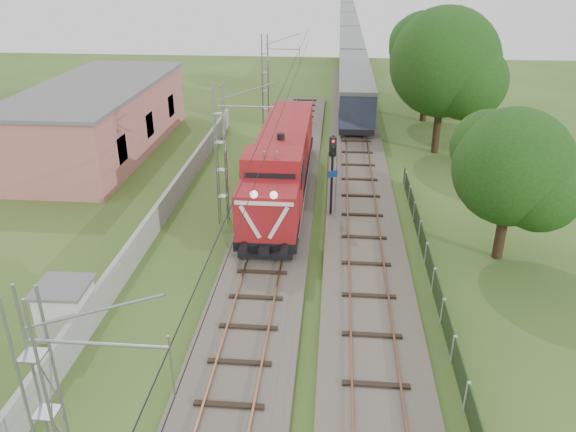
# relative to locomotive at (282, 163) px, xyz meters

# --- Properties ---
(ground) EXTENTS (140.00, 140.00, 0.00)m
(ground) POSITION_rel_locomotive_xyz_m (0.00, -15.83, -2.33)
(ground) COLOR #354F1D
(ground) RESTS_ON ground
(track_main) EXTENTS (4.20, 70.00, 0.45)m
(track_main) POSITION_rel_locomotive_xyz_m (0.00, -8.83, -2.15)
(track_main) COLOR #6B6054
(track_main) RESTS_ON ground
(track_side) EXTENTS (4.20, 80.00, 0.45)m
(track_side) POSITION_rel_locomotive_xyz_m (5.00, 4.17, -2.15)
(track_side) COLOR #6B6054
(track_side) RESTS_ON ground
(catenary) EXTENTS (3.31, 70.00, 8.00)m
(catenary) POSITION_rel_locomotive_xyz_m (-2.95, -3.83, 1.72)
(catenary) COLOR gray
(catenary) RESTS_ON ground
(boundary_wall) EXTENTS (0.25, 40.00, 1.50)m
(boundary_wall) POSITION_rel_locomotive_xyz_m (-6.50, -3.83, -1.58)
(boundary_wall) COLOR #9E9E99
(boundary_wall) RESTS_ON ground
(station_building) EXTENTS (8.40, 20.40, 5.22)m
(station_building) POSITION_rel_locomotive_xyz_m (-15.00, 8.17, 0.30)
(station_building) COLOR #B46960
(station_building) RESTS_ON ground
(fence) EXTENTS (0.12, 32.00, 1.20)m
(fence) POSITION_rel_locomotive_xyz_m (8.00, -12.83, -1.73)
(fence) COLOR black
(fence) RESTS_ON ground
(locomotive) EXTENTS (3.15, 17.97, 4.56)m
(locomotive) POSITION_rel_locomotive_xyz_m (0.00, 0.00, 0.00)
(locomotive) COLOR black
(locomotive) RESTS_ON ground
(coach_rake) EXTENTS (3.05, 114.06, 3.53)m
(coach_rake) POSITION_rel_locomotive_xyz_m (5.00, 68.88, 0.20)
(coach_rake) COLOR black
(coach_rake) RESTS_ON ground
(signal_post) EXTENTS (0.53, 0.43, 5.06)m
(signal_post) POSITION_rel_locomotive_xyz_m (3.16, -2.95, 1.14)
(signal_post) COLOR black
(signal_post) RESTS_ON ground
(relay_hut) EXTENTS (2.17, 2.17, 2.17)m
(relay_hut) POSITION_rel_locomotive_xyz_m (-7.40, -14.68, -1.23)
(relay_hut) COLOR silver
(relay_hut) RESTS_ON ground
(tree_a) EXTENTS (6.00, 5.71, 7.77)m
(tree_a) POSITION_rel_locomotive_xyz_m (11.83, -6.83, 2.52)
(tree_a) COLOR #3C2318
(tree_a) RESTS_ON ground
(tree_b) EXTENTS (8.43, 8.03, 10.93)m
(tree_b) POSITION_rel_locomotive_xyz_m (11.18, 9.98, 4.49)
(tree_b) COLOR #3C2318
(tree_b) RESTS_ON ground
(tree_c) EXTENTS (7.46, 7.11, 9.68)m
(tree_c) POSITION_rel_locomotive_xyz_m (11.49, 19.30, 3.71)
(tree_c) COLOR #3C2318
(tree_c) RESTS_ON ground
(tree_d) EXTENTS (5.65, 5.38, 7.32)m
(tree_d) POSITION_rel_locomotive_xyz_m (12.92, 26.55, 2.24)
(tree_d) COLOR #3C2318
(tree_d) RESTS_ON ground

